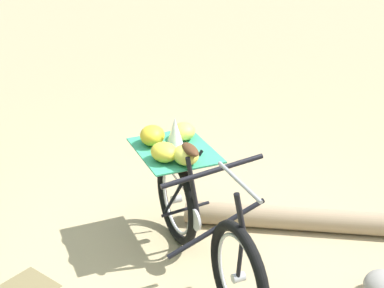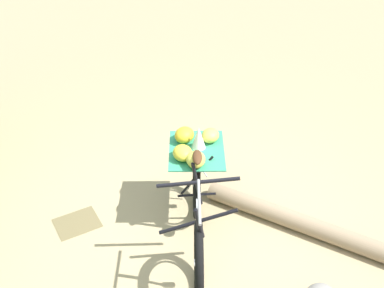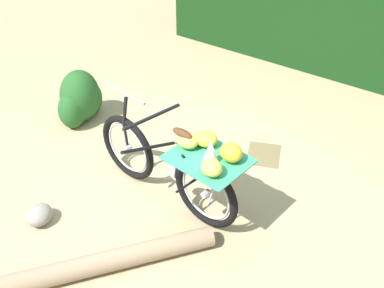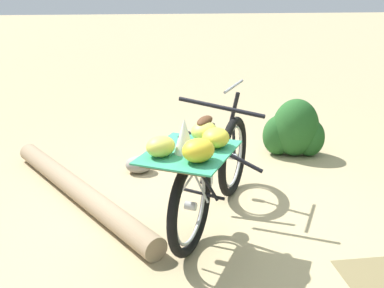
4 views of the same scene
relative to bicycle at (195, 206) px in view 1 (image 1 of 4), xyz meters
name	(u,v)px [view 1 (image 1 of 4)]	position (x,y,z in m)	size (l,w,h in m)	color
ground_plane	(173,277)	(0.21, -0.03, -0.51)	(60.00, 60.00, 0.00)	tan
bicycle	(195,206)	(0.00, 0.00, 0.00)	(1.12, 1.70, 1.03)	black
fallen_log	(339,222)	(-1.08, 0.65, -0.41)	(0.19, 0.19, 2.52)	#9E8466
path_stone	(381,284)	(-0.53, 1.21, -0.42)	(0.28, 0.23, 0.17)	gray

